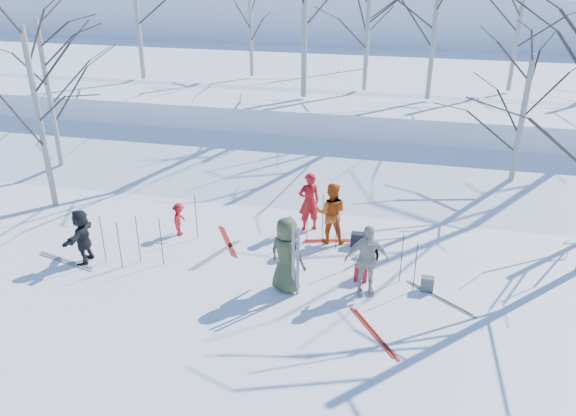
% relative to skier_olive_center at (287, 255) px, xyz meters
% --- Properties ---
extents(ground, '(120.00, 120.00, 0.00)m').
position_rel_skier_olive_center_xyz_m(ground, '(-0.40, 0.36, -0.96)').
color(ground, white).
rests_on(ground, ground).
extents(snow_ramp, '(70.00, 9.49, 4.12)m').
position_rel_skier_olive_center_xyz_m(snow_ramp, '(-0.40, 7.36, -0.81)').
color(snow_ramp, white).
rests_on(snow_ramp, ground).
extents(snow_plateau, '(70.00, 18.00, 2.20)m').
position_rel_skier_olive_center_xyz_m(snow_plateau, '(-0.40, 17.36, 0.04)').
color(snow_plateau, white).
rests_on(snow_plateau, ground).
extents(far_hill, '(90.00, 30.00, 6.00)m').
position_rel_skier_olive_center_xyz_m(far_hill, '(-0.40, 38.36, 1.04)').
color(far_hill, white).
rests_on(far_hill, ground).
extents(skier_olive_center, '(1.09, 0.91, 1.92)m').
position_rel_skier_olive_center_xyz_m(skier_olive_center, '(0.00, 0.00, 0.00)').
color(skier_olive_center, '#3C4529').
rests_on(skier_olive_center, ground).
extents(skier_red_north, '(0.77, 0.69, 1.78)m').
position_rel_skier_olive_center_xyz_m(skier_red_north, '(-0.09, 3.28, -0.07)').
color(skier_red_north, red).
rests_on(skier_red_north, ground).
extents(skier_redor_behind, '(0.91, 0.73, 1.77)m').
position_rel_skier_olive_center_xyz_m(skier_redor_behind, '(0.65, 2.67, -0.07)').
color(skier_redor_behind, '#C6490F').
rests_on(skier_redor_behind, ground).
extents(skier_red_seated, '(0.40, 0.66, 0.99)m').
position_rel_skier_olive_center_xyz_m(skier_red_seated, '(-3.65, 2.10, -0.47)').
color(skier_red_seated, red).
rests_on(skier_red_seated, ground).
extents(skier_cream_east, '(1.14, 0.74, 1.80)m').
position_rel_skier_olive_center_xyz_m(skier_cream_east, '(1.86, 0.28, -0.06)').
color(skier_cream_east, beige).
rests_on(skier_cream_east, ground).
extents(skier_grey_west, '(0.56, 1.42, 1.50)m').
position_rel_skier_olive_center_xyz_m(skier_grey_west, '(-5.50, 0.11, -0.21)').
color(skier_grey_west, black).
rests_on(skier_grey_west, ground).
extents(dog, '(0.64, 0.69, 0.55)m').
position_rel_skier_olive_center_xyz_m(dog, '(1.92, 2.02, -0.68)').
color(dog, black).
rests_on(dog, ground).
extents(upright_ski_left, '(0.11, 0.17, 1.90)m').
position_rel_skier_olive_center_xyz_m(upright_ski_left, '(0.21, -0.25, -0.01)').
color(upright_ski_left, silver).
rests_on(upright_ski_left, ground).
extents(upright_ski_right, '(0.13, 0.23, 1.89)m').
position_rel_skier_olive_center_xyz_m(upright_ski_right, '(0.32, -0.25, -0.01)').
color(upright_ski_right, silver).
rests_on(upright_ski_right, ground).
extents(ski_pair_a, '(2.03, 2.09, 0.02)m').
position_rel_skier_olive_center_xyz_m(ski_pair_a, '(3.65, 0.40, -0.95)').
color(ski_pair_a, silver).
rests_on(ski_pair_a, ground).
extents(ski_pair_b, '(1.98, 2.09, 0.02)m').
position_rel_skier_olive_center_xyz_m(ski_pair_b, '(2.22, -1.26, -0.95)').
color(ski_pair_b, '#AF2519').
rests_on(ski_pair_b, ground).
extents(ski_pair_c, '(1.48, 2.03, 0.02)m').
position_rel_skier_olive_center_xyz_m(ski_pair_c, '(-2.26, 1.18, -0.95)').
color(ski_pair_c, silver).
rests_on(ski_pair_c, ground).
extents(ski_pair_d, '(1.14, 2.00, 0.02)m').
position_rel_skier_olive_center_xyz_m(ski_pair_d, '(-6.03, -0.02, -0.95)').
color(ski_pair_d, silver).
rests_on(ski_pair_d, ground).
extents(ski_pair_e, '(1.14, 2.00, 0.02)m').
position_rel_skier_olive_center_xyz_m(ski_pair_e, '(0.84, 2.73, -0.95)').
color(ski_pair_e, '#AF2519').
rests_on(ski_pair_e, ground).
extents(ski_pair_f, '(1.86, 2.07, 0.02)m').
position_rel_skier_olive_center_xyz_m(ski_pair_f, '(-2.19, 2.02, -0.95)').
color(ski_pair_f, '#AF2519').
rests_on(ski_pair_f, ground).
extents(ski_pole_a, '(0.02, 0.02, 1.34)m').
position_rel_skier_olive_center_xyz_m(ski_pole_a, '(-4.08, 0.41, -0.29)').
color(ski_pole_a, black).
rests_on(ski_pole_a, ground).
extents(ski_pole_b, '(0.02, 0.02, 1.34)m').
position_rel_skier_olive_center_xyz_m(ski_pole_b, '(2.67, 0.96, -0.29)').
color(ski_pole_b, black).
rests_on(ski_pole_b, ground).
extents(ski_pole_c, '(0.02, 0.02, 1.34)m').
position_rel_skier_olive_center_xyz_m(ski_pole_c, '(-4.96, 0.18, -0.29)').
color(ski_pole_c, black).
rests_on(ski_pole_c, ground).
extents(ski_pole_d, '(0.02, 0.02, 1.34)m').
position_rel_skier_olive_center_xyz_m(ski_pole_d, '(0.38, 2.86, -0.29)').
color(ski_pole_d, black).
rests_on(ski_pole_d, ground).
extents(ski_pole_e, '(0.02, 0.02, 1.34)m').
position_rel_skier_olive_center_xyz_m(ski_pole_e, '(-4.39, -0.00, -0.29)').
color(ski_pole_e, black).
rests_on(ski_pole_e, ground).
extents(ski_pole_f, '(0.02, 0.02, 1.34)m').
position_rel_skier_olive_center_xyz_m(ski_pole_f, '(0.86, 2.29, -0.29)').
color(ski_pole_f, black).
rests_on(ski_pole_f, ground).
extents(ski_pole_g, '(0.02, 0.02, 1.34)m').
position_rel_skier_olive_center_xyz_m(ski_pole_g, '(-3.44, 0.43, -0.29)').
color(ski_pole_g, black).
rests_on(ski_pole_g, ground).
extents(ski_pole_h, '(0.02, 0.02, 1.34)m').
position_rel_skier_olive_center_xyz_m(ski_pole_h, '(-0.00, 2.53, -0.29)').
color(ski_pole_h, black).
rests_on(ski_pole_h, ground).
extents(ski_pole_i, '(0.02, 0.02, 1.34)m').
position_rel_skier_olive_center_xyz_m(ski_pole_i, '(3.01, 0.61, -0.29)').
color(ski_pole_i, black).
rests_on(ski_pole_i, ground).
extents(ski_pole_j, '(0.02, 0.02, 1.34)m').
position_rel_skier_olive_center_xyz_m(ski_pole_j, '(-3.10, 2.03, -0.29)').
color(ski_pole_j, black).
rests_on(ski_pole_j, ground).
extents(backpack_red, '(0.32, 0.22, 0.42)m').
position_rel_skier_olive_center_xyz_m(backpack_red, '(1.71, 0.80, -0.75)').
color(backpack_red, '#A71929').
rests_on(backpack_red, ground).
extents(backpack_grey, '(0.30, 0.20, 0.38)m').
position_rel_skier_olive_center_xyz_m(backpack_grey, '(3.33, 0.69, -0.77)').
color(backpack_grey, '#525359').
rests_on(backpack_grey, ground).
extents(backpack_dark, '(0.34, 0.24, 0.40)m').
position_rel_skier_olive_center_xyz_m(backpack_dark, '(1.42, 2.56, -0.76)').
color(backpack_dark, black).
rests_on(backpack_dark, ground).
extents(birch_plateau_a, '(3.72, 3.72, 4.46)m').
position_rel_skier_olive_center_xyz_m(birch_plateau_a, '(-4.83, 13.72, 3.47)').
color(birch_plateau_a, silver).
rests_on(birch_plateau_a, snow_plateau).
extents(birch_plateau_b, '(5.28, 5.28, 6.68)m').
position_rel_skier_olive_center_xyz_m(birch_plateau_b, '(-9.42, 12.06, 4.58)').
color(birch_plateau_b, silver).
rests_on(birch_plateau_b, snow_plateau).
extents(birch_plateau_c, '(3.96, 3.96, 4.80)m').
position_rel_skier_olive_center_xyz_m(birch_plateau_c, '(0.51, 12.05, 3.64)').
color(birch_plateau_c, silver).
rests_on(birch_plateau_c, snow_plateau).
extents(birch_plateau_d, '(4.05, 4.05, 4.93)m').
position_rel_skier_olive_center_xyz_m(birch_plateau_d, '(6.35, 13.29, 3.70)').
color(birch_plateau_d, silver).
rests_on(birch_plateau_d, snow_plateau).
extents(birch_plateau_e, '(4.47, 4.47, 5.53)m').
position_rel_skier_olive_center_xyz_m(birch_plateau_e, '(3.08, 11.09, 4.01)').
color(birch_plateau_e, silver).
rests_on(birch_plateau_e, snow_plateau).
extents(birch_plateau_f, '(3.90, 3.90, 4.72)m').
position_rel_skier_olive_center_xyz_m(birch_plateau_f, '(0.09, 17.13, 3.60)').
color(birch_plateau_f, silver).
rests_on(birch_plateau_f, snow_plateau).
extents(birch_edge_a, '(4.52, 4.52, 5.59)m').
position_rel_skier_olive_center_xyz_m(birch_edge_a, '(-8.43, 3.14, 1.84)').
color(birch_edge_a, silver).
rests_on(birch_edge_a, ground).
extents(birch_edge_d, '(4.45, 4.45, 5.50)m').
position_rel_skier_olive_center_xyz_m(birch_edge_d, '(-9.77, 5.65, 1.79)').
color(birch_edge_d, silver).
rests_on(birch_edge_d, ground).
extents(birch_edge_e, '(3.91, 3.91, 4.73)m').
position_rel_skier_olive_center_xyz_m(birch_edge_e, '(5.92, 6.85, 1.41)').
color(birch_edge_e, silver).
rests_on(birch_edge_e, ground).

